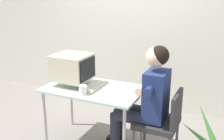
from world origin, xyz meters
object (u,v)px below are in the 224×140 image
keyboard (94,87)px  office_chair (162,120)px  desk (94,93)px  crt_monitor (73,67)px  desk_mug (83,90)px  person_seated (146,97)px

keyboard → office_chair: bearing=1.4°
office_chair → desk: bearing=-178.1°
crt_monitor → desk_mug: bearing=-39.7°
crt_monitor → person_seated: bearing=1.1°
crt_monitor → person_seated: (0.92, 0.02, -0.23)m
desk → crt_monitor: size_ratio=2.70×
keyboard → person_seated: 0.63m
desk → keyboard: keyboard is taller
person_seated → crt_monitor: bearing=-178.9°
keyboard → desk_mug: (-0.01, -0.23, 0.04)m
keyboard → office_chair: size_ratio=0.51×
crt_monitor → desk_mug: 0.40m
desk → desk_mug: (-0.01, -0.22, 0.12)m
desk → office_chair: bearing=1.9°
person_seated → desk_mug: size_ratio=12.60×
crt_monitor → person_seated: 0.95m
desk → crt_monitor: crt_monitor is taller
desk_mug → crt_monitor: bearing=140.3°
desk_mug → office_chair: bearing=16.6°
crt_monitor → office_chair: size_ratio=0.52×
desk → crt_monitor: (-0.29, 0.01, 0.28)m
desk → keyboard: (0.00, 0.01, 0.08)m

